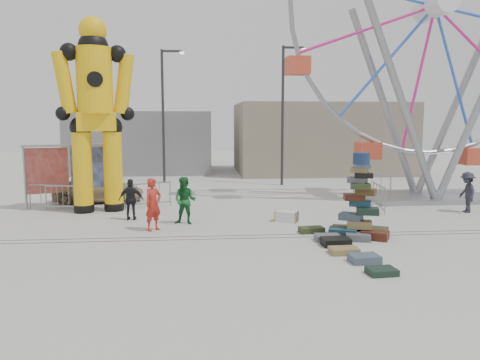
{
  "coord_description": "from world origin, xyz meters",
  "views": [
    {
      "loc": [
        -1.87,
        -13.97,
        3.75
      ],
      "look_at": [
        -0.42,
        2.32,
        1.68
      ],
      "focal_mm": 35.0,
      "sensor_mm": 36.0,
      "label": 1
    }
  ],
  "objects": [
    {
      "name": "pedestrian_grey",
      "position": [
        9.12,
        4.11,
        0.84
      ],
      "size": [
        0.75,
        1.15,
        1.68
      ],
      "primitive_type": "imported",
      "rotation": [
        0.0,
        0.0,
        -1.69
      ],
      "color": "#23242E",
      "rests_on": "ground"
    },
    {
      "name": "ground",
      "position": [
        0.0,
        0.0,
        0.0
      ],
      "size": [
        90.0,
        90.0,
        0.0
      ],
      "primitive_type": "plane",
      "color": "#9E9E99",
      "rests_on": "ground"
    },
    {
      "name": "suitcase_tower",
      "position": [
        3.32,
        0.55,
        0.77
      ],
      "size": [
        2.15,
        1.78,
        2.74
      ],
      "rotation": [
        0.0,
        0.0,
        -0.4
      ],
      "color": "#1A4050",
      "rests_on": "ground"
    },
    {
      "name": "row_case_0",
      "position": [
        1.91,
        1.2,
        0.1
      ],
      "size": [
        0.87,
        0.55,
        0.19
      ],
      "primitive_type": "cube",
      "rotation": [
        0.0,
        0.0,
        0.12
      ],
      "color": "#344020",
      "rests_on": "ground"
    },
    {
      "name": "building_left",
      "position": [
        -6.0,
        22.0,
        2.2
      ],
      "size": [
        10.0,
        8.0,
        4.4
      ],
      "primitive_type": "cube",
      "color": "gray",
      "rests_on": "ground"
    },
    {
      "name": "building_right",
      "position": [
        7.0,
        20.0,
        2.5
      ],
      "size": [
        12.0,
        8.0,
        5.0
      ],
      "primitive_type": "cube",
      "color": "gray",
      "rests_on": "ground"
    },
    {
      "name": "row_case_2",
      "position": [
        2.23,
        -0.52,
        0.12
      ],
      "size": [
        0.87,
        0.62,
        0.25
      ],
      "primitive_type": "cube",
      "rotation": [
        0.0,
        0.0,
        0.05
      ],
      "color": "black",
      "rests_on": "ground"
    },
    {
      "name": "track_line_far",
      "position": [
        0.0,
        1.0,
        0.0
      ],
      "size": [
        40.0,
        0.04,
        0.01
      ],
      "primitive_type": "cube",
      "color": "#47443F",
      "rests_on": "ground"
    },
    {
      "name": "row_case_3",
      "position": [
        2.22,
        -1.37,
        0.09
      ],
      "size": [
        0.82,
        0.57,
        0.18
      ],
      "primitive_type": "cube",
      "rotation": [
        0.0,
        0.0,
        0.04
      ],
      "color": "olive",
      "rests_on": "ground"
    },
    {
      "name": "barricade_dummy_c",
      "position": [
        -4.08,
        6.39,
        0.55
      ],
      "size": [
        1.89,
        0.84,
        1.1
      ],
      "primitive_type": null,
      "rotation": [
        0.0,
        0.0,
        0.38
      ],
      "color": "gray",
      "rests_on": "ground"
    },
    {
      "name": "pedestrian_red",
      "position": [
        -3.44,
        2.0,
        0.91
      ],
      "size": [
        0.78,
        0.78,
        1.82
      ],
      "primitive_type": "imported",
      "rotation": [
        0.0,
        0.0,
        0.78
      ],
      "color": "#B42319",
      "rests_on": "ground"
    },
    {
      "name": "row_case_1",
      "position": [
        2.15,
        0.09,
        0.1
      ],
      "size": [
        0.79,
        0.55,
        0.2
      ],
      "primitive_type": "cube",
      "rotation": [
        0.0,
        0.0,
        -0.03
      ],
      "color": "slate",
      "rests_on": "ground"
    },
    {
      "name": "steamer_trunk",
      "position": [
        1.39,
        3.0,
        0.19
      ],
      "size": [
        0.95,
        0.79,
        0.38
      ],
      "primitive_type": "cube",
      "rotation": [
        0.0,
        0.0,
        -0.46
      ],
      "color": "silver",
      "rests_on": "ground"
    },
    {
      "name": "barricade_wheel_front",
      "position": [
        5.69,
        4.89,
        0.55
      ],
      "size": [
        0.37,
        2.0,
        1.1
      ],
      "primitive_type": null,
      "rotation": [
        0.0,
        0.0,
        1.44
      ],
      "color": "gray",
      "rests_on": "ground"
    },
    {
      "name": "lamp_post_right",
      "position": [
        3.09,
        13.0,
        4.48
      ],
      "size": [
        1.41,
        0.25,
        8.0
      ],
      "color": "#2D2D30",
      "rests_on": "ground"
    },
    {
      "name": "row_case_5",
      "position": [
        2.58,
        -3.23,
        0.08
      ],
      "size": [
        0.74,
        0.58,
        0.16
      ],
      "primitive_type": "cube",
      "rotation": [
        0.0,
        0.0,
        0.09
      ],
      "color": "#1A3024",
      "rests_on": "ground"
    },
    {
      "name": "crash_test_dummy",
      "position": [
        -6.01,
        5.65,
        4.28
      ],
      "size": [
        3.24,
        1.42,
        8.12
      ],
      "rotation": [
        0.0,
        0.0,
        0.23
      ],
      "color": "black",
      "rests_on": "ground"
    },
    {
      "name": "barricade_dummy_b",
      "position": [
        -7.32,
        5.94,
        0.55
      ],
      "size": [
        1.99,
        0.45,
        1.1
      ],
      "primitive_type": null,
      "rotation": [
        0.0,
        0.0,
        -0.17
      ],
      "color": "gray",
      "rests_on": "ground"
    },
    {
      "name": "lamp_post_left",
      "position": [
        -3.91,
        15.0,
        4.48
      ],
      "size": [
        1.41,
        0.25,
        8.0
      ],
      "color": "#2D2D30",
      "rests_on": "ground"
    },
    {
      "name": "banner_scaffold",
      "position": [
        -7.52,
        7.0,
        2.05
      ],
      "size": [
        3.78,
        1.8,
        2.73
      ],
      "rotation": [
        0.0,
        0.0,
        0.33
      ],
      "color": "gray",
      "rests_on": "ground"
    },
    {
      "name": "track_line_near",
      "position": [
        0.0,
        0.6,
        0.0
      ],
      "size": [
        40.0,
        0.04,
        0.01
      ],
      "primitive_type": "cube",
      "color": "#47443F",
      "rests_on": "ground"
    },
    {
      "name": "ferris_wheel",
      "position": [
        9.01,
        7.38,
        7.83
      ],
      "size": [
        13.7,
        3.41,
        15.9
      ],
      "rotation": [
        0.0,
        0.0,
        0.01
      ],
      "color": "gray",
      "rests_on": "ground"
    },
    {
      "name": "barricade_wheel_back",
      "position": [
        6.76,
        8.54,
        0.55
      ],
      "size": [
        1.4,
        1.56,
        1.1
      ],
      "primitive_type": null,
      "rotation": [
        0.0,
        0.0,
        -0.85
      ],
      "color": "gray",
      "rests_on": "ground"
    },
    {
      "name": "barricade_dummy_a",
      "position": [
        -8.11,
        6.27,
        0.55
      ],
      "size": [
        1.98,
        0.52,
        1.1
      ],
      "primitive_type": null,
      "rotation": [
        0.0,
        0.0,
        -0.21
      ],
      "color": "gray",
      "rests_on": "ground"
    },
    {
      "name": "parked_suv",
      "position": [
        -6.51,
        8.01,
        0.57
      ],
      "size": [
        4.32,
        2.48,
        1.13
      ],
      "primitive_type": "imported",
      "rotation": [
        0.0,
        0.0,
        1.72
      ],
      "color": "tan",
      "rests_on": "ground"
    },
    {
      "name": "pedestrian_black",
      "position": [
        -4.44,
        3.82,
        0.79
      ],
      "size": [
        0.93,
        0.41,
        1.57
      ],
      "primitive_type": "imported",
      "rotation": [
        0.0,
        0.0,
        3.11
      ],
      "color": "black",
      "rests_on": "ground"
    },
    {
      "name": "pedestrian_green",
      "position": [
        -2.38,
        2.92,
        0.87
      ],
      "size": [
        1.0,
        0.88,
        1.73
      ],
      "primitive_type": "imported",
      "rotation": [
        0.0,
        0.0,
        -0.3
      ],
      "color": "#165B27",
      "rests_on": "ground"
    },
    {
      "name": "row_case_4",
      "position": [
        2.51,
        -2.22,
        0.1
      ],
      "size": [
        0.82,
        0.62,
        0.21
      ],
      "primitive_type": "cube",
      "rotation": [
        0.0,
        0.0,
        0.09
      ],
      "color": "#4B596B",
      "rests_on": "ground"
    }
  ]
}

